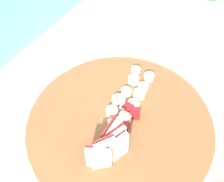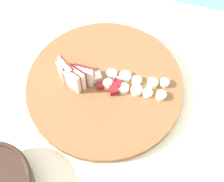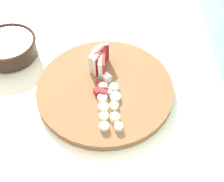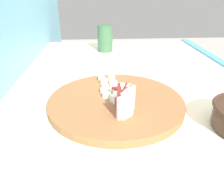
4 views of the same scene
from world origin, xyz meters
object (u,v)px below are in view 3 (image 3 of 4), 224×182
Objects in this scene: banana_slice_rows at (109,105)px; ceramic_bowl at (8,47)px; cutting_board at (105,89)px; apple_dice_pile at (104,87)px; apple_wedge_fan at (99,60)px.

banana_slice_rows is 0.38m from ceramic_bowl.
apple_dice_pile is (0.01, -0.00, 0.02)m from cutting_board.
apple_wedge_fan is at bearing 76.41° from ceramic_bowl.
ceramic_bowl is at bearing -114.94° from cutting_board.
apple_wedge_fan is (-0.07, -0.02, 0.04)m from cutting_board.
apple_wedge_fan is 0.15m from banana_slice_rows.
ceramic_bowl is (-0.21, -0.32, 0.01)m from banana_slice_rows.
cutting_board is at bearing 14.30° from apple_wedge_fan.
apple_dice_pile is 0.34m from ceramic_bowl.
apple_dice_pile is 0.06m from banana_slice_rows.
cutting_board is 4.13× the size of apple_wedge_fan.
cutting_board is 0.02m from apple_dice_pile.
ceramic_bowl reaches higher than apple_dice_pile.
ceramic_bowl is (-0.07, -0.29, -0.02)m from apple_wedge_fan.
cutting_board is at bearing 65.06° from ceramic_bowl.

